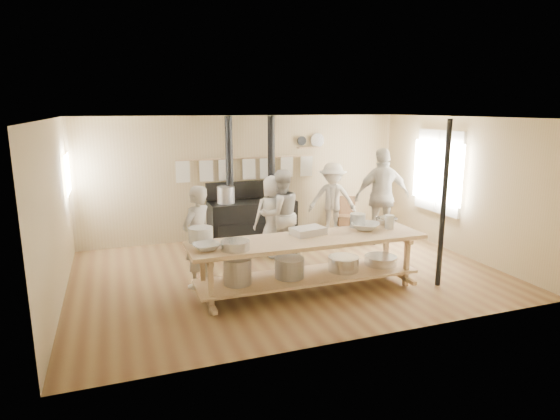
{
  "coord_description": "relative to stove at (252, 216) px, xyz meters",
  "views": [
    {
      "loc": [
        -2.67,
        -7.1,
        2.75
      ],
      "look_at": [
        -0.06,
        0.2,
        1.06
      ],
      "focal_mm": 30.0,
      "sensor_mm": 36.0,
      "label": 1
    }
  ],
  "objects": [
    {
      "name": "support_post",
      "position": [
        2.06,
        -3.47,
        0.78
      ],
      "size": [
        0.08,
        0.08,
        2.6
      ],
      "primitive_type": "cylinder",
      "color": "black",
      "rests_on": "ground"
    },
    {
      "name": "stove",
      "position": [
        0.0,
        0.0,
        0.0
      ],
      "size": [
        1.9,
        0.75,
        2.6
      ],
      "color": "black",
      "rests_on": "ground"
    },
    {
      "name": "towel_rail",
      "position": [
        0.01,
        0.28,
        1.04
      ],
      "size": [
        3.0,
        0.04,
        0.47
      ],
      "color": "#A2845D",
      "rests_on": "ground"
    },
    {
      "name": "bucket_galv",
      "position": [
        1.02,
        -2.69,
        0.44
      ],
      "size": [
        0.25,
        0.25,
        0.23
      ],
      "primitive_type": "cylinder",
      "rotation": [
        0.0,
        0.0,
        0.0
      ],
      "color": "gray",
      "rests_on": "prep_table"
    },
    {
      "name": "bowl_white_b",
      "position": [
        1.06,
        -2.86,
        0.38
      ],
      "size": [
        0.63,
        0.63,
        0.11
      ],
      "primitive_type": "imported",
      "rotation": [
        0.0,
        0.0,
        2.47
      ],
      "color": "silver",
      "rests_on": "prep_table"
    },
    {
      "name": "deep_bowl_enamel",
      "position": [
        -1.54,
        -2.69,
        0.44
      ],
      "size": [
        0.46,
        0.46,
        0.22
      ],
      "primitive_type": "cylinder",
      "rotation": [
        0.0,
        0.0,
        -0.39
      ],
      "color": "silver",
      "rests_on": "prep_table"
    },
    {
      "name": "bowl_white_a",
      "position": [
        -1.54,
        -3.09,
        0.37
      ],
      "size": [
        0.41,
        0.41,
        0.09
      ],
      "primitive_type": "imported",
      "rotation": [
        0.0,
        0.0,
        0.12
      ],
      "color": "silver",
      "rests_on": "prep_table"
    },
    {
      "name": "cook_center",
      "position": [
        0.13,
        -1.01,
        0.24
      ],
      "size": [
        0.75,
        0.49,
        1.52
      ],
      "primitive_type": "imported",
      "rotation": [
        0.0,
        0.0,
        3.15
      ],
      "color": "#BCB3A7",
      "rests_on": "ground"
    },
    {
      "name": "cook_by_window",
      "position": [
        1.79,
        -0.17,
        0.28
      ],
      "size": [
        1.19,
        1.0,
        1.6
      ],
      "primitive_type": "imported",
      "rotation": [
        0.0,
        0.0,
        -0.47
      ],
      "color": "#BCB3A7",
      "rests_on": "ground"
    },
    {
      "name": "cook_right",
      "position": [
        2.45,
        -1.12,
        0.47
      ],
      "size": [
        1.21,
        0.64,
        1.98
      ],
      "primitive_type": "imported",
      "rotation": [
        0.0,
        0.0,
        3.0
      ],
      "color": "#BCB3A7",
      "rests_on": "ground"
    },
    {
      "name": "cook_left",
      "position": [
        0.18,
        -1.3,
        0.31
      ],
      "size": [
        0.87,
        0.71,
        1.66
      ],
      "primitive_type": "imported",
      "rotation": [
        0.0,
        0.0,
        3.25
      ],
      "color": "#BCB3A7",
      "rests_on": "ground"
    },
    {
      "name": "pitcher",
      "position": [
        1.45,
        -2.95,
        0.44
      ],
      "size": [
        0.17,
        0.17,
        0.22
      ],
      "primitive_type": "cylinder",
      "rotation": [
        0.0,
        0.0,
        0.24
      ],
      "color": "silver",
      "rests_on": "prep_table"
    },
    {
      "name": "cook_far_left",
      "position": [
        -1.52,
        -2.22,
        0.28
      ],
      "size": [
        0.69,
        0.68,
        1.61
      ],
      "primitive_type": "imported",
      "rotation": [
        0.0,
        0.0,
        3.86
      ],
      "color": "#BCB3A7",
      "rests_on": "ground"
    },
    {
      "name": "mixing_bowl_large",
      "position": [
        -1.17,
        -3.22,
        0.39
      ],
      "size": [
        0.52,
        0.52,
        0.13
      ],
      "primitive_type": "cylinder",
      "rotation": [
        0.0,
        0.0,
        -0.36
      ],
      "color": "silver",
      "rests_on": "prep_table"
    },
    {
      "name": "bowl_steel_b",
      "position": [
        1.56,
        -2.69,
        0.39
      ],
      "size": [
        0.42,
        0.42,
        0.11
      ],
      "primitive_type": "imported",
      "rotation": [
        0.0,
        0.0,
        3.34
      ],
      "color": "silver",
      "rests_on": "prep_table"
    },
    {
      "name": "left_opening",
      "position": [
        -3.44,
        -0.12,
        1.08
      ],
      "size": [
        0.0,
        0.9,
        0.9
      ],
      "color": "white",
      "rests_on": "ground"
    },
    {
      "name": "chair",
      "position": [
        2.17,
        -0.15,
        -0.28
      ],
      "size": [
        0.5,
        0.5,
        0.82
      ],
      "rotation": [
        0.0,
        0.0,
        -0.42
      ],
      "color": "brown",
      "rests_on": "ground"
    },
    {
      "name": "back_wall_shelf",
      "position": [
        1.47,
        0.32,
        1.48
      ],
      "size": [
        0.63,
        0.14,
        0.32
      ],
      "color": "#A2845D",
      "rests_on": "ground"
    },
    {
      "name": "bowl_steel_a",
      "position": [
        -1.54,
        -2.69,
        0.37
      ],
      "size": [
        0.38,
        0.38,
        0.09
      ],
      "primitive_type": "imported",
      "rotation": [
        0.0,
        0.0,
        0.52
      ],
      "color": "silver",
      "rests_on": "prep_table"
    },
    {
      "name": "window_right",
      "position": [
        3.48,
        -1.52,
        0.98
      ],
      "size": [
        0.09,
        1.5,
        1.65
      ],
      "color": "beige",
      "rests_on": "ground"
    },
    {
      "name": "ground",
      "position": [
        0.01,
        -2.12,
        -0.52
      ],
      "size": [
        7.0,
        7.0,
        0.0
      ],
      "primitive_type": "plane",
      "color": "brown",
      "rests_on": "ground"
    },
    {
      "name": "prep_table",
      "position": [
        -0.0,
        -3.02,
        -0.0
      ],
      "size": [
        3.6,
        0.9,
        0.85
      ],
      "color": "#A2845D",
      "rests_on": "ground"
    },
    {
      "name": "room_shell",
      "position": [
        0.01,
        -2.12,
        1.1
      ],
      "size": [
        7.0,
        7.0,
        7.0
      ],
      "color": "tan",
      "rests_on": "ground"
    },
    {
      "name": "roasting_pan",
      "position": [
        0.08,
        -2.83,
        0.38
      ],
      "size": [
        0.56,
        0.42,
        0.11
      ],
      "primitive_type": "cube",
      "rotation": [
        0.0,
        0.0,
        0.19
      ],
      "color": "#B2B2B7",
      "rests_on": "prep_table"
    }
  ]
}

